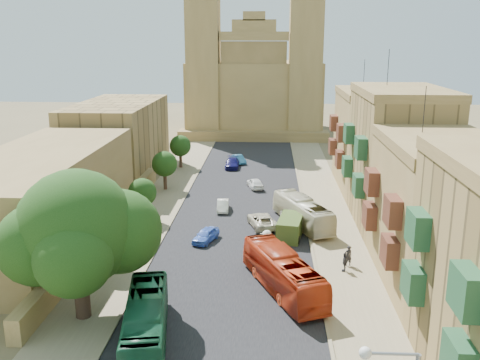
# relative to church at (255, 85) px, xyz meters

# --- Properties ---
(ground) EXTENTS (260.00, 260.00, 0.00)m
(ground) POSITION_rel_church_xyz_m (0.00, -78.61, -9.52)
(ground) COLOR brown
(road_surface) EXTENTS (14.00, 140.00, 0.01)m
(road_surface) POSITION_rel_church_xyz_m (0.00, -48.61, -9.51)
(road_surface) COLOR black
(road_surface) RESTS_ON ground
(sidewalk_east) EXTENTS (5.00, 140.00, 0.01)m
(sidewalk_east) POSITION_rel_church_xyz_m (9.50, -48.61, -9.51)
(sidewalk_east) COLOR #807254
(sidewalk_east) RESTS_ON ground
(sidewalk_west) EXTENTS (5.00, 140.00, 0.01)m
(sidewalk_west) POSITION_rel_church_xyz_m (-9.50, -48.61, -9.51)
(sidewalk_west) COLOR #807254
(sidewalk_west) RESTS_ON ground
(kerb_east) EXTENTS (0.25, 140.00, 0.12)m
(kerb_east) POSITION_rel_church_xyz_m (7.00, -48.61, -9.46)
(kerb_east) COLOR #807254
(kerb_east) RESTS_ON ground
(kerb_west) EXTENTS (0.25, 140.00, 0.12)m
(kerb_west) POSITION_rel_church_xyz_m (-7.00, -48.61, -9.46)
(kerb_west) COLOR #807254
(kerb_west) RESTS_ON ground
(townhouse_b) EXTENTS (9.00, 14.00, 14.90)m
(townhouse_b) POSITION_rel_church_xyz_m (15.95, -67.61, -3.86)
(townhouse_b) COLOR olive
(townhouse_b) RESTS_ON ground
(townhouse_c) EXTENTS (9.00, 14.00, 17.40)m
(townhouse_c) POSITION_rel_church_xyz_m (15.95, -53.61, -2.61)
(townhouse_c) COLOR olive
(townhouse_c) RESTS_ON ground
(townhouse_d) EXTENTS (9.00, 14.00, 15.90)m
(townhouse_d) POSITION_rel_church_xyz_m (15.95, -39.61, -3.36)
(townhouse_d) COLOR olive
(townhouse_d) RESTS_ON ground
(west_wall) EXTENTS (1.00, 40.00, 1.80)m
(west_wall) POSITION_rel_church_xyz_m (-12.50, -58.61, -8.62)
(west_wall) COLOR olive
(west_wall) RESTS_ON ground
(west_building_low) EXTENTS (10.00, 28.00, 8.40)m
(west_building_low) POSITION_rel_church_xyz_m (-18.00, -60.61, -5.32)
(west_building_low) COLOR brown
(west_building_low) RESTS_ON ground
(west_building_mid) EXTENTS (10.00, 22.00, 10.00)m
(west_building_mid) POSITION_rel_church_xyz_m (-18.00, -34.61, -4.52)
(west_building_mid) COLOR olive
(west_building_mid) RESTS_ON ground
(church) EXTENTS (28.00, 22.50, 36.30)m
(church) POSITION_rel_church_xyz_m (0.00, 0.00, 0.00)
(church) COLOR olive
(church) RESTS_ON ground
(ficus_tree) EXTENTS (10.32, 9.49, 10.32)m
(ficus_tree) POSITION_rel_church_xyz_m (-9.41, -74.61, -3.42)
(ficus_tree) COLOR #35241A
(ficus_tree) RESTS_ON ground
(street_tree_a) EXTENTS (3.04, 3.04, 4.67)m
(street_tree_a) POSITION_rel_church_xyz_m (-10.00, -66.61, -6.40)
(street_tree_a) COLOR #35241A
(street_tree_a) RESTS_ON ground
(street_tree_b) EXTENTS (2.95, 2.95, 4.53)m
(street_tree_b) POSITION_rel_church_xyz_m (-10.00, -54.61, -6.49)
(street_tree_b) COLOR #35241A
(street_tree_b) RESTS_ON ground
(street_tree_c) EXTENTS (3.18, 3.18, 4.89)m
(street_tree_c) POSITION_rel_church_xyz_m (-10.00, -42.61, -6.24)
(street_tree_c) COLOR #35241A
(street_tree_c) RESTS_ON ground
(street_tree_d) EXTENTS (3.13, 3.13, 4.81)m
(street_tree_d) POSITION_rel_church_xyz_m (-10.00, -30.61, -6.30)
(street_tree_d) COLOR #35241A
(street_tree_d) RESTS_ON ground
(red_truck) EXTENTS (2.77, 5.47, 3.07)m
(red_truck) POSITION_rel_church_xyz_m (3.05, -66.03, -8.17)
(red_truck) COLOR #BD2F0E
(red_truck) RESTS_ON ground
(olive_pickup) EXTENTS (2.86, 5.05, 1.97)m
(olive_pickup) POSITION_rel_church_xyz_m (5.15, -58.61, -8.55)
(olive_pickup) COLOR #3D541F
(olive_pickup) RESTS_ON ground
(bus_green_north) EXTENTS (4.03, 10.55, 2.87)m
(bus_green_north) POSITION_rel_church_xyz_m (-4.45, -77.61, -8.08)
(bus_green_north) COLOR #195736
(bus_green_north) RESTS_ON ground
(bus_red_east) EXTENTS (6.46, 10.81, 2.98)m
(bus_red_east) POSITION_rel_church_xyz_m (4.20, -70.01, -8.03)
(bus_red_east) COLOR #BD3514
(bus_red_east) RESTS_ON ground
(bus_cream_east) EXTENTS (6.00, 10.20, 2.80)m
(bus_cream_east) POSITION_rel_church_xyz_m (6.50, -55.22, -8.11)
(bus_cream_east) COLOR beige
(bus_cream_east) RESTS_ON ground
(car_blue_a) EXTENTS (2.60, 3.94, 1.25)m
(car_blue_a) POSITION_rel_church_xyz_m (-2.79, -60.21, -8.89)
(car_blue_a) COLOR #426DD1
(car_blue_a) RESTS_ON ground
(car_white_a) EXTENTS (1.44, 3.60, 1.17)m
(car_white_a) POSITION_rel_church_xyz_m (-2.00, -50.84, -8.93)
(car_white_a) COLOR white
(car_white_a) RESTS_ON ground
(car_cream) EXTENTS (3.54, 5.36, 1.37)m
(car_cream) POSITION_rel_church_xyz_m (2.41, -55.89, -8.83)
(car_cream) COLOR beige
(car_cream) RESTS_ON ground
(car_dkblue) EXTENTS (1.98, 4.81, 1.39)m
(car_dkblue) POSITION_rel_church_xyz_m (-2.37, -30.50, -8.82)
(car_dkblue) COLOR #100F4D
(car_dkblue) RESTS_ON ground
(car_white_b) EXTENTS (2.50, 4.11, 1.31)m
(car_white_b) POSITION_rel_church_xyz_m (1.30, -41.45, -8.86)
(car_white_b) COLOR white
(car_white_b) RESTS_ON ground
(car_blue_b) EXTENTS (2.66, 3.98, 1.24)m
(car_blue_b) POSITION_rel_church_xyz_m (-1.62, -27.40, -8.89)
(car_blue_b) COLOR teal
(car_blue_b) RESTS_ON ground
(pedestrian_a) EXTENTS (0.74, 0.58, 1.77)m
(pedestrian_a) POSITION_rel_church_xyz_m (9.73, -65.09, -8.63)
(pedestrian_a) COLOR black
(pedestrian_a) RESTS_ON ground
(pedestrian_c) EXTENTS (0.56, 1.00, 1.61)m
(pedestrian_c) POSITION_rel_church_xyz_m (9.29, -66.22, -8.71)
(pedestrian_c) COLOR #2F2E33
(pedestrian_c) RESTS_ON ground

